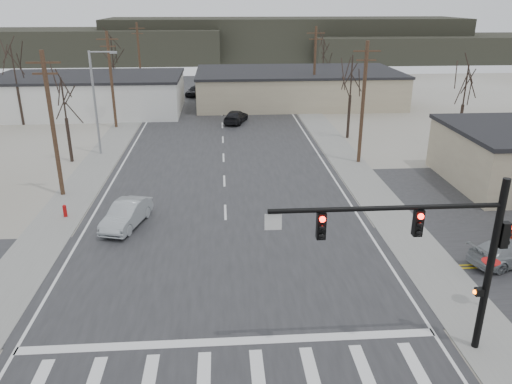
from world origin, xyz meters
TOP-DOWN VIEW (x-y plane):
  - ground at (0.00, 0.00)m, footprint 140.00×140.00m
  - main_road at (0.00, 15.00)m, footprint 18.00×110.00m
  - cross_road at (0.00, 0.00)m, footprint 90.00×10.00m
  - sidewalk_left at (-10.60, 20.00)m, footprint 3.00×90.00m
  - sidewalk_right at (10.60, 20.00)m, footprint 3.00×90.00m
  - traffic_signal_mast at (7.89, -6.20)m, footprint 8.95×0.43m
  - fire_hydrant at (-10.20, 8.00)m, footprint 0.24×0.24m
  - yield_sign at (11.50, -3.50)m, footprint 0.80×0.80m
  - building_left_far at (-16.00, 40.00)m, footprint 22.30×12.30m
  - building_right_far at (10.00, 44.00)m, footprint 26.30×14.30m
  - upole_left_b at (-11.50, 12.00)m, footprint 2.20×0.30m
  - upole_left_c at (-11.50, 32.00)m, footprint 2.20×0.30m
  - upole_left_d at (-11.50, 52.00)m, footprint 2.20×0.30m
  - upole_right_a at (11.50, 18.00)m, footprint 2.20×0.30m
  - upole_right_b at (11.50, 40.00)m, footprint 2.20×0.30m
  - streetlight_main at (-10.80, 22.00)m, footprint 2.40×0.25m
  - tree_left_near at (-13.00, 20.00)m, footprint 3.30×3.30m
  - tree_right_mid at (12.50, 26.00)m, footprint 3.74×3.74m
  - tree_left_far at (-14.00, 46.00)m, footprint 3.96×3.96m
  - tree_right_far at (15.00, 52.00)m, footprint 3.52×3.52m
  - tree_lot at (22.00, 22.00)m, footprint 3.52×3.52m
  - tree_left_mid at (-22.00, 34.00)m, footprint 3.96×3.96m
  - hill_left at (-35.00, 92.00)m, footprint 70.00×18.00m
  - hill_center at (15.00, 96.00)m, footprint 80.00×18.00m
  - hill_right at (50.00, 90.00)m, footprint 60.00×18.00m
  - sedan_crossing at (-6.02, 6.35)m, footprint 2.76×4.83m
  - car_far_a at (1.53, 33.15)m, footprint 3.21×5.04m
  - car_far_b at (-3.71, 50.15)m, footprint 3.13×4.59m
  - car_parked_dark_a at (20.36, 10.95)m, footprint 3.80×1.57m
  - car_parked_silver at (14.76, 0.25)m, footprint 4.87×3.04m

SIDE VIEW (x-z plane):
  - ground at x=0.00m, z-range 0.00..0.00m
  - cross_road at x=0.00m, z-range 0.00..0.04m
  - main_road at x=0.00m, z-range 0.00..0.05m
  - sidewalk_left at x=-10.60m, z-range 0.00..0.06m
  - sidewalk_right at x=10.60m, z-range 0.00..0.06m
  - fire_hydrant at x=-10.20m, z-range 0.02..0.89m
  - car_parked_dark_a at x=20.36m, z-range 0.03..1.32m
  - car_parked_silver at x=14.76m, z-range 0.03..1.35m
  - car_far_a at x=1.53m, z-range 0.05..1.41m
  - car_far_b at x=-3.71m, z-range 0.05..1.50m
  - sedan_crossing at x=-6.02m, z-range 0.05..1.55m
  - yield_sign at x=11.50m, z-range 0.89..3.24m
  - building_right_far at x=10.00m, z-range 0.00..4.30m
  - building_left_far at x=-16.00m, z-range 0.01..4.51m
  - hill_right at x=50.00m, z-range 0.00..5.50m
  - hill_left at x=-35.00m, z-range 0.00..7.00m
  - hill_center at x=15.00m, z-range 0.00..9.00m
  - traffic_signal_mast at x=7.89m, z-range 1.07..8.27m
  - streetlight_main at x=-10.80m, z-range 0.59..9.59m
  - upole_left_b at x=-11.50m, z-range 0.22..10.22m
  - upole_left_c at x=-11.50m, z-range 0.22..10.22m
  - upole_left_d at x=-11.50m, z-range 0.22..10.22m
  - upole_right_a at x=11.50m, z-range 0.22..10.22m
  - upole_right_b at x=11.50m, z-range 0.22..10.22m
  - tree_left_near at x=-13.00m, z-range 1.55..8.90m
  - tree_right_far at x=15.00m, z-range 1.66..9.50m
  - tree_lot at x=22.00m, z-range 1.66..9.50m
  - tree_right_mid at x=12.50m, z-range 1.77..10.10m
  - tree_left_far at x=-14.00m, z-range 1.87..10.69m
  - tree_left_mid at x=-22.00m, z-range 1.87..10.69m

